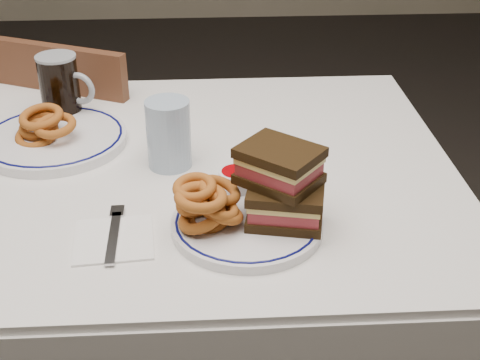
{
  "coord_description": "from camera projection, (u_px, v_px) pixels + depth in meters",
  "views": [
    {
      "loc": [
        0.17,
        -1.1,
        1.35
      ],
      "look_at": [
        0.22,
        -0.19,
        0.83
      ],
      "focal_mm": 50.0,
      "sensor_mm": 36.0,
      "label": 1
    }
  ],
  "objects": [
    {
      "name": "napkin_fork",
      "position": [
        114.0,
        238.0,
        1.04
      ],
      "size": [
        0.13,
        0.16,
        0.01
      ],
      "color": "white",
      "rests_on": "dining_table"
    },
    {
      "name": "beer_mug",
      "position": [
        61.0,
        87.0,
        1.4
      ],
      "size": [
        0.12,
        0.08,
        0.14
      ],
      "color": "black",
      "rests_on": "dining_table"
    },
    {
      "name": "far_plate",
      "position": [
        54.0,
        139.0,
        1.32
      ],
      "size": [
        0.29,
        0.29,
        0.02
      ],
      "color": "silver",
      "rests_on": "dining_table"
    },
    {
      "name": "water_glass",
      "position": [
        169.0,
        134.0,
        1.22
      ],
      "size": [
        0.08,
        0.08,
        0.13
      ],
      "primitive_type": "cylinder",
      "color": "#98ADC4",
      "rests_on": "dining_table"
    },
    {
      "name": "main_plate",
      "position": [
        247.0,
        224.0,
        1.06
      ],
      "size": [
        0.24,
        0.24,
        0.02
      ],
      "color": "silver",
      "rests_on": "dining_table"
    },
    {
      "name": "chair_far",
      "position": [
        91.0,
        172.0,
        1.8
      ],
      "size": [
        0.52,
        0.52,
        0.86
      ],
      "color": "#4C2A18",
      "rests_on": "floor"
    },
    {
      "name": "reuben_sandwich",
      "position": [
        282.0,
        185.0,
        1.03
      ],
      "size": [
        0.15,
        0.15,
        0.12
      ],
      "color": "black",
      "rests_on": "main_plate"
    },
    {
      "name": "onion_rings_far",
      "position": [
        43.0,
        126.0,
        1.3
      ],
      "size": [
        0.13,
        0.11,
        0.08
      ],
      "color": "brown",
      "rests_on": "far_plate"
    },
    {
      "name": "onion_rings_main",
      "position": [
        207.0,
        204.0,
        1.03
      ],
      "size": [
        0.11,
        0.11,
        0.09
      ],
      "color": "brown",
      "rests_on": "main_plate"
    },
    {
      "name": "dining_table",
      "position": [
        122.0,
        214.0,
        1.3
      ],
      "size": [
        1.27,
        0.87,
        0.75
      ],
      "color": "silver",
      "rests_on": "floor"
    },
    {
      "name": "ketchup_ramekin",
      "position": [
        236.0,
        179.0,
        1.13
      ],
      "size": [
        0.06,
        0.06,
        0.03
      ],
      "color": "white",
      "rests_on": "main_plate"
    }
  ]
}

